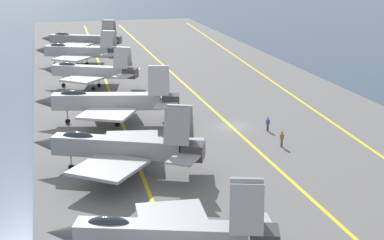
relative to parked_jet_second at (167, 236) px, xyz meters
name	(u,v)px	position (x,y,z in m)	size (l,w,h in m)	color
ground_plane	(231,130)	(29.75, -14.11, -2.83)	(2000.00, 2000.00, 0.00)	#2D425B
carrier_deck	(231,128)	(29.75, -14.11, -2.63)	(223.17, 45.32, 0.40)	slate
deck_stripe_foul_line	(328,119)	(29.75, -26.57, -2.43)	(200.85, 0.36, 0.01)	yellow
deck_stripe_centerline	(231,127)	(29.75, -14.11, -2.43)	(200.85, 0.36, 0.01)	yellow
deck_stripe_edge_line	(127,135)	(29.75, -1.64, -2.43)	(200.85, 0.36, 0.01)	yellow
parked_jet_second	(167,236)	(0.00, 0.00, 0.00)	(13.60, 15.19, 6.41)	#93999E
parked_jet_third	(121,147)	(17.88, 0.55, 0.17)	(14.06, 16.30, 6.78)	gray
parked_jet_fourth	(110,101)	(34.59, -0.45, 0.35)	(13.10, 17.36, 6.97)	#A8AAAF
parked_jet_fifth	(91,71)	(53.72, 0.11, 0.23)	(12.06, 15.03, 6.43)	#A8AAAF
parked_jet_sixth	(79,51)	(71.58, 0.60, 0.30)	(13.24, 15.98, 6.49)	#9EA3A8
parked_jet_seventh	(82,39)	(88.10, -1.13, 0.06)	(13.09, 16.92, 6.46)	gray
crew_brown_vest	(282,138)	(21.39, -16.97, -1.48)	(0.30, 0.41, 1.73)	#4C473D
crew_blue_vest	(268,123)	(27.08, -17.63, -1.52)	(0.28, 0.40, 1.66)	#383328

